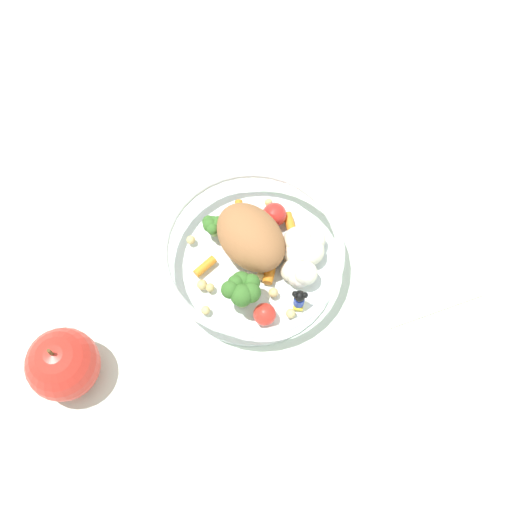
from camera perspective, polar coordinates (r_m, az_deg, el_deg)
name	(u,v)px	position (r m, az deg, el deg)	size (l,w,h in m)	color
ground_plane	(265,252)	(0.73, 0.79, 0.39)	(2.40, 2.40, 0.00)	silver
food_container	(263,253)	(0.70, 0.64, 0.28)	(0.20, 0.20, 0.07)	white
loose_apple	(67,364)	(0.67, -16.93, -9.49)	(0.08, 0.08, 0.09)	red
folded_napkin	(420,270)	(0.74, 14.77, -1.25)	(0.11, 0.11, 0.01)	silver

